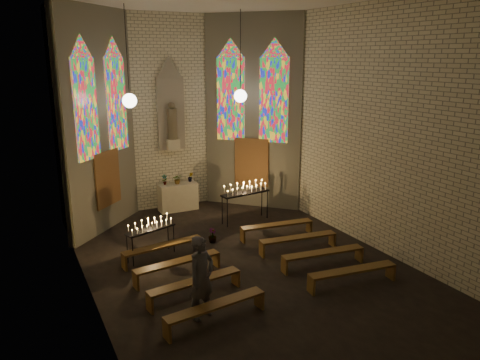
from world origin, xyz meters
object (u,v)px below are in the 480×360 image
altar (178,197)px  visitor (202,278)px  votive_stand_right (245,190)px  votive_stand_left (150,227)px  aisle_flower_pot (212,235)px

altar → visitor: size_ratio=0.75×
altar → visitor: bearing=-105.5°
visitor → votive_stand_right: bearing=29.8°
votive_stand_left → visitor: 3.53m
aisle_flower_pot → visitor: size_ratio=0.24×
votive_stand_left → votive_stand_right: votive_stand_right is taller
aisle_flower_pot → votive_stand_right: 2.33m
aisle_flower_pot → visitor: (-1.88, -3.77, 0.71)m
votive_stand_right → visitor: size_ratio=0.96×
aisle_flower_pot → votive_stand_left: votive_stand_left is taller
altar → aisle_flower_pot: size_ratio=3.17×
votive_stand_right → aisle_flower_pot: bearing=-151.6°
votive_stand_right → visitor: bearing=-132.6°
votive_stand_right → altar: bearing=120.2°
altar → votive_stand_left: size_ratio=0.93×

